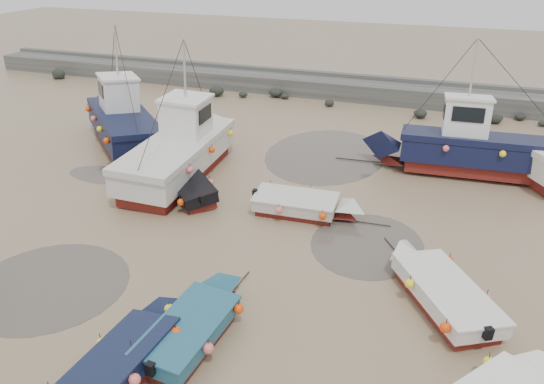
% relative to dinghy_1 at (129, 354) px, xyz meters
% --- Properties ---
extents(ground, '(120.00, 120.00, 0.00)m').
position_rel_dinghy_1_xyz_m(ground, '(-0.24, 5.81, -0.55)').
color(ground, '#8D7158').
rests_on(ground, ground).
extents(seawall, '(60.00, 4.92, 1.50)m').
position_rel_dinghy_1_xyz_m(seawall, '(-0.19, 27.80, 0.08)').
color(seawall, '#61615C').
rests_on(seawall, ground).
extents(puddle_a, '(5.19, 5.19, 0.01)m').
position_rel_dinghy_1_xyz_m(puddle_a, '(-4.70, 2.34, -0.55)').
color(puddle_a, '#504840').
rests_on(puddle_a, ground).
extents(puddle_b, '(4.14, 4.14, 0.01)m').
position_rel_dinghy_1_xyz_m(puddle_b, '(4.60, 8.43, -0.55)').
color(puddle_b, '#504840').
rests_on(puddle_b, ground).
extents(puddle_c, '(3.89, 3.89, 0.01)m').
position_rel_dinghy_1_xyz_m(puddle_c, '(-8.37, 10.51, -0.55)').
color(puddle_c, '#504840').
rests_on(puddle_c, ground).
extents(puddle_d, '(6.18, 6.18, 0.01)m').
position_rel_dinghy_1_xyz_m(puddle_d, '(0.88, 16.67, -0.55)').
color(puddle_d, '#504840').
rests_on(puddle_d, ground).
extents(dinghy_1, '(2.22, 5.85, 1.43)m').
position_rel_dinghy_1_xyz_m(dinghy_1, '(0.00, 0.00, 0.00)').
color(dinghy_1, maroon).
rests_on(dinghy_1, ground).
extents(dinghy_2, '(2.22, 5.70, 1.43)m').
position_rel_dinghy_1_xyz_m(dinghy_2, '(0.98, 1.70, 0.00)').
color(dinghy_2, maroon).
rests_on(dinghy_2, ground).
extents(dinghy_4, '(4.62, 4.61, 1.43)m').
position_rel_dinghy_1_xyz_m(dinghy_4, '(-3.63, 10.07, -0.00)').
color(dinghy_4, maroon).
rests_on(dinghy_4, ground).
extents(dinghy_5, '(5.67, 2.10, 1.43)m').
position_rel_dinghy_1_xyz_m(dinghy_5, '(1.75, 9.83, 0.00)').
color(dinghy_5, maroon).
rests_on(dinghy_5, ground).
extents(dinghy_6, '(4.22, 5.74, 1.43)m').
position_rel_dinghy_1_xyz_m(dinghy_6, '(7.29, 5.77, -0.01)').
color(dinghy_6, maroon).
rests_on(dinghy_6, ground).
extents(cabin_boat_0, '(8.51, 8.34, 6.22)m').
position_rel_dinghy_1_xyz_m(cabin_boat_0, '(-10.14, 14.56, 0.77)').
color(cabin_boat_0, maroon).
rests_on(cabin_boat_0, ground).
extents(cabin_boat_1, '(3.43, 11.17, 6.22)m').
position_rel_dinghy_1_xyz_m(cabin_boat_1, '(-4.95, 12.03, 0.76)').
color(cabin_boat_1, maroon).
rests_on(cabin_boat_1, ground).
extents(cabin_boat_2, '(10.97, 3.53, 6.22)m').
position_rel_dinghy_1_xyz_m(cabin_boat_2, '(7.88, 16.69, 0.76)').
color(cabin_boat_2, maroon).
rests_on(cabin_boat_2, ground).
extents(person, '(0.68, 0.56, 1.59)m').
position_rel_dinghy_1_xyz_m(person, '(-4.38, 10.32, -0.55)').
color(person, '#161F33').
rests_on(person, ground).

